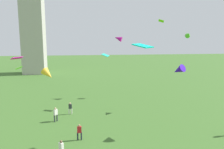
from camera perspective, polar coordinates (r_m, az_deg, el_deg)
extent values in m
cylinder|color=#1E2333|center=(24.48, -7.68, -15.04)|extent=(0.15, 0.15, 0.81)
cylinder|color=#1E2333|center=(24.48, -8.58, -15.05)|extent=(0.15, 0.15, 0.81)
cube|color=red|center=(24.19, -8.17, -13.48)|extent=(0.44, 0.26, 0.64)
sphere|color=#A37556|center=(24.02, -8.20, -12.52)|extent=(0.24, 0.24, 0.24)
cylinder|color=#2D3338|center=(29.72, -14.18, -10.65)|extent=(0.16, 0.16, 0.87)
cylinder|color=#2D3338|center=(29.96, -13.59, -10.46)|extent=(0.16, 0.16, 0.87)
cube|color=silver|center=(29.58, -13.95, -9.13)|extent=(0.52, 0.53, 0.69)
sphere|color=#D8AD84|center=(29.44, -13.98, -8.27)|extent=(0.25, 0.25, 0.25)
cylinder|color=silver|center=(32.08, -10.71, -9.06)|extent=(0.15, 0.15, 0.80)
cylinder|color=silver|center=(32.06, -10.05, -9.05)|extent=(0.15, 0.15, 0.80)
cube|color=#2D3338|center=(31.85, -10.41, -7.84)|extent=(0.43, 0.25, 0.63)
sphere|color=#D8AD84|center=(31.72, -10.44, -7.09)|extent=(0.23, 0.23, 0.23)
cube|color=silver|center=(21.22, -12.58, -17.11)|extent=(0.47, 0.49, 0.63)
sphere|color=brown|center=(21.03, -12.63, -16.05)|extent=(0.23, 0.23, 0.23)
cube|color=#E117B0|center=(25.91, -22.72, 3.82)|extent=(1.29, 1.23, 0.33)
cube|color=#78E217|center=(41.72, 12.20, 12.97)|extent=(0.96, 0.87, 0.63)
cone|color=#3209B5|center=(25.13, 16.29, 1.05)|extent=(1.49, 1.72, 1.35)
cube|color=#26C0A6|center=(33.28, -1.65, 4.87)|extent=(1.25, 1.09, 0.51)
cube|color=#09D3BC|center=(21.84, 7.69, 7.14)|extent=(2.00, 2.12, 0.41)
cone|color=#B6108B|center=(39.84, 1.54, 9.03)|extent=(1.67, 1.38, 1.21)
cube|color=#51CF12|center=(37.95, -22.21, 1.53)|extent=(1.14, 1.00, 0.59)
cone|color=#55C430|center=(34.17, 18.52, 9.44)|extent=(0.99, 1.33, 0.99)
cone|color=gold|center=(25.48, -15.70, 0.06)|extent=(1.77, 1.67, 1.43)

